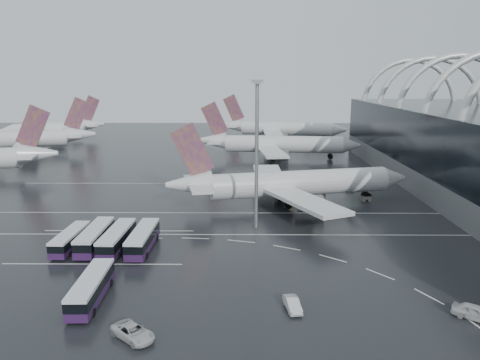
{
  "coord_description": "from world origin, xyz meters",
  "views": [
    {
      "loc": [
        -0.5,
        -83.58,
        28.35
      ],
      "look_at": [
        -1.33,
        12.82,
        7.0
      ],
      "focal_mm": 35.0,
      "sensor_mm": 36.0,
      "label": 1
    }
  ],
  "objects_px": {
    "jet_remote_mid": "(32,139)",
    "bus_row_near_d": "(143,238)",
    "bus_row_near_c": "(117,238)",
    "airliner_gate_b": "(275,145)",
    "jet_remote_far": "(56,129)",
    "floodlight_mast": "(257,137)",
    "gse_cart_belly_e": "(321,191)",
    "van_curve_b": "(475,312)",
    "van_curve_c": "(292,304)",
    "gse_cart_belly_d": "(366,199)",
    "bus_row_far_c": "(91,288)",
    "gse_cart_belly_b": "(350,188)",
    "bus_row_near_a": "(70,239)",
    "van_curve_a": "(133,332)",
    "airliner_main": "(288,184)",
    "airliner_gate_c": "(280,129)",
    "gse_cart_belly_c": "(293,200)",
    "bus_row_near_b": "(95,237)"
  },
  "relations": [
    {
      "from": "airliner_main",
      "to": "gse_cart_belly_b",
      "type": "height_order",
      "value": "airliner_main"
    },
    {
      "from": "bus_row_near_d",
      "to": "gse_cart_belly_d",
      "type": "height_order",
      "value": "bus_row_near_d"
    },
    {
      "from": "bus_row_near_a",
      "to": "gse_cart_belly_d",
      "type": "bearing_deg",
      "value": -59.82
    },
    {
      "from": "bus_row_far_c",
      "to": "van_curve_b",
      "type": "xyz_separation_m",
      "value": [
        47.33,
        -4.42,
        -0.86
      ]
    },
    {
      "from": "van_curve_b",
      "to": "gse_cart_belly_d",
      "type": "distance_m",
      "value": 54.42
    },
    {
      "from": "airliner_gate_c",
      "to": "gse_cart_belly_d",
      "type": "xyz_separation_m",
      "value": [
        12.41,
        -106.53,
        -4.57
      ]
    },
    {
      "from": "bus_row_near_c",
      "to": "bus_row_near_d",
      "type": "bearing_deg",
      "value": -88.27
    },
    {
      "from": "gse_cart_belly_e",
      "to": "bus_row_near_c",
      "type": "bearing_deg",
      "value": -136.3
    },
    {
      "from": "bus_row_near_c",
      "to": "van_curve_c",
      "type": "bearing_deg",
      "value": -125.41
    },
    {
      "from": "van_curve_c",
      "to": "floodlight_mast",
      "type": "distance_m",
      "value": 36.84
    },
    {
      "from": "van_curve_a",
      "to": "jet_remote_mid",
      "type": "bearing_deg",
      "value": 68.48
    },
    {
      "from": "jet_remote_mid",
      "to": "van_curve_a",
      "type": "bearing_deg",
      "value": 100.28
    },
    {
      "from": "airliner_gate_c",
      "to": "van_curve_b",
      "type": "bearing_deg",
      "value": -73.84
    },
    {
      "from": "van_curve_a",
      "to": "airliner_gate_c",
      "type": "bearing_deg",
      "value": 30.9
    },
    {
      "from": "bus_row_near_c",
      "to": "van_curve_a",
      "type": "xyz_separation_m",
      "value": [
        9.04,
        -27.59,
        -1.05
      ]
    },
    {
      "from": "bus_row_near_c",
      "to": "van_curve_c",
      "type": "distance_m",
      "value": 34.4
    },
    {
      "from": "floodlight_mast",
      "to": "gse_cart_belly_e",
      "type": "distance_m",
      "value": 35.92
    },
    {
      "from": "van_curve_b",
      "to": "gse_cart_belly_d",
      "type": "xyz_separation_m",
      "value": [
        0.94,
        54.41,
        -0.31
      ]
    },
    {
      "from": "van_curve_a",
      "to": "gse_cart_belly_b",
      "type": "height_order",
      "value": "van_curve_a"
    },
    {
      "from": "bus_row_near_d",
      "to": "gse_cart_belly_e",
      "type": "height_order",
      "value": "bus_row_near_d"
    },
    {
      "from": "bus_row_far_c",
      "to": "gse_cart_belly_e",
      "type": "distance_m",
      "value": 69.15
    },
    {
      "from": "jet_remote_far",
      "to": "bus_row_near_d",
      "type": "distance_m",
      "value": 154.95
    },
    {
      "from": "airliner_gate_b",
      "to": "jet_remote_far",
      "type": "xyz_separation_m",
      "value": [
        -97.11,
        49.33,
        0.16
      ]
    },
    {
      "from": "bus_row_near_c",
      "to": "bus_row_far_c",
      "type": "height_order",
      "value": "bus_row_near_c"
    },
    {
      "from": "bus_row_near_c",
      "to": "bus_row_near_d",
      "type": "relative_size",
      "value": 1.0
    },
    {
      "from": "jet_remote_mid",
      "to": "airliner_main",
      "type": "bearing_deg",
      "value": 123.37
    },
    {
      "from": "van_curve_c",
      "to": "floodlight_mast",
      "type": "height_order",
      "value": "floodlight_mast"
    },
    {
      "from": "jet_remote_mid",
      "to": "bus_row_near_d",
      "type": "bearing_deg",
      "value": 104.48
    },
    {
      "from": "van_curve_b",
      "to": "floodlight_mast",
      "type": "distance_m",
      "value": 46.06
    },
    {
      "from": "bus_row_far_c",
      "to": "gse_cart_belly_b",
      "type": "xyz_separation_m",
      "value": [
        46.83,
        60.67,
        -1.21
      ]
    },
    {
      "from": "airliner_gate_c",
      "to": "jet_remote_mid",
      "type": "height_order",
      "value": "jet_remote_mid"
    },
    {
      "from": "floodlight_mast",
      "to": "gse_cart_belly_c",
      "type": "distance_m",
      "value": 26.39
    },
    {
      "from": "jet_remote_mid",
      "to": "gse_cart_belly_d",
      "type": "xyz_separation_m",
      "value": [
        108.68,
        -69.46,
        -4.83
      ]
    },
    {
      "from": "jet_remote_far",
      "to": "van_curve_c",
      "type": "distance_m",
      "value": 184.23
    },
    {
      "from": "bus_row_near_b",
      "to": "gse_cart_belly_d",
      "type": "distance_m",
      "value": 61.97
    },
    {
      "from": "bus_row_near_b",
      "to": "van_curve_a",
      "type": "bearing_deg",
      "value": -155.42
    },
    {
      "from": "bus_row_near_d",
      "to": "van_curve_a",
      "type": "relative_size",
      "value": 2.42
    },
    {
      "from": "bus_row_near_d",
      "to": "jet_remote_mid",
      "type": "bearing_deg",
      "value": 32.87
    },
    {
      "from": "jet_remote_mid",
      "to": "bus_row_near_c",
      "type": "relative_size",
      "value": 3.46
    },
    {
      "from": "bus_row_near_b",
      "to": "airliner_main",
      "type": "bearing_deg",
      "value": -52.36
    },
    {
      "from": "bus_row_near_d",
      "to": "gse_cart_belly_b",
      "type": "bearing_deg",
      "value": -45.48
    },
    {
      "from": "bus_row_far_c",
      "to": "airliner_main",
      "type": "bearing_deg",
      "value": -34.09
    },
    {
      "from": "jet_remote_mid",
      "to": "van_curve_a",
      "type": "xyz_separation_m",
      "value": [
        67.86,
        -128.48,
        -4.62
      ]
    },
    {
      "from": "jet_remote_far",
      "to": "floodlight_mast",
      "type": "height_order",
      "value": "floodlight_mast"
    },
    {
      "from": "airliner_main",
      "to": "gse_cart_belly_c",
      "type": "relative_size",
      "value": 26.7
    },
    {
      "from": "airliner_gate_b",
      "to": "jet_remote_far",
      "type": "relative_size",
      "value": 1.36
    },
    {
      "from": "gse_cart_belly_e",
      "to": "van_curve_b",
      "type": "bearing_deg",
      "value": -82.14
    },
    {
      "from": "bus_row_near_c",
      "to": "van_curve_c",
      "type": "height_order",
      "value": "bus_row_near_c"
    },
    {
      "from": "bus_row_near_c",
      "to": "van_curve_b",
      "type": "height_order",
      "value": "bus_row_near_c"
    },
    {
      "from": "airliner_main",
      "to": "gse_cart_belly_e",
      "type": "bearing_deg",
      "value": 36.4
    }
  ]
}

